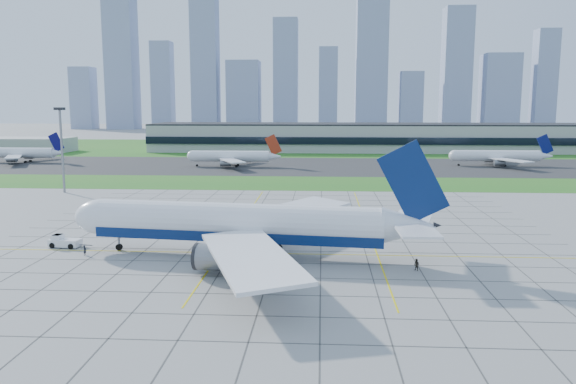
# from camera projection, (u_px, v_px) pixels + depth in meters

# --- Properties ---
(ground) EXTENTS (1400.00, 1400.00, 0.00)m
(ground) POSITION_uv_depth(u_px,v_px,m) (277.00, 251.00, 102.08)
(ground) COLOR #9C9C96
(ground) RESTS_ON ground
(grass_median) EXTENTS (700.00, 35.00, 0.04)m
(grass_median) POSITION_uv_depth(u_px,v_px,m) (298.00, 183.00, 190.85)
(grass_median) COLOR #226D1F
(grass_median) RESTS_ON ground
(asphalt_taxiway) EXTENTS (700.00, 75.00, 0.04)m
(asphalt_taxiway) POSITION_uv_depth(u_px,v_px,m) (303.00, 166.00, 245.10)
(asphalt_taxiway) COLOR #383838
(asphalt_taxiway) RESTS_ON ground
(grass_far) EXTENTS (700.00, 145.00, 0.04)m
(grass_far) POSITION_uv_depth(u_px,v_px,m) (309.00, 147.00, 353.61)
(grass_far) COLOR #226D1F
(grass_far) RESTS_ON ground
(apron_markings) EXTENTS (120.00, 130.00, 0.03)m
(apron_markings) POSITION_uv_depth(u_px,v_px,m) (283.00, 237.00, 112.99)
(apron_markings) COLOR #474744
(apron_markings) RESTS_ON ground
(terminal) EXTENTS (260.00, 43.00, 15.80)m
(terminal) POSITION_uv_depth(u_px,v_px,m) (377.00, 137.00, 325.22)
(terminal) COLOR #B7B7B2
(terminal) RESTS_ON ground
(service_block) EXTENTS (50.00, 25.00, 8.00)m
(service_block) POSITION_uv_depth(u_px,v_px,m) (26.00, 145.00, 318.20)
(service_block) COLOR #B7B7B2
(service_block) RESTS_ON ground
(light_mast) EXTENTS (2.50, 2.50, 25.60)m
(light_mast) POSITION_uv_depth(u_px,v_px,m) (61.00, 139.00, 167.92)
(light_mast) COLOR gray
(light_mast) RESTS_ON ground
(city_skyline) EXTENTS (523.00, 32.40, 160.00)m
(city_skyline) POSITION_uv_depth(u_px,v_px,m) (307.00, 75.00, 606.49)
(city_skyline) COLOR #8E9BBA
(city_skyline) RESTS_ON ground
(airliner) EXTENTS (65.98, 66.51, 20.80)m
(airliner) POSITION_uv_depth(u_px,v_px,m) (240.00, 224.00, 97.58)
(airliner) COLOR white
(airliner) RESTS_ON ground
(pushback_tug) EXTENTS (8.40, 3.46, 2.31)m
(pushback_tug) POSITION_uv_depth(u_px,v_px,m) (64.00, 242.00, 104.68)
(pushback_tug) COLOR white
(pushback_tug) RESTS_ON ground
(crew_near) EXTENTS (0.54, 0.71, 1.77)m
(crew_near) POSITION_uv_depth(u_px,v_px,m) (85.00, 250.00, 98.91)
(crew_near) COLOR black
(crew_near) RESTS_ON ground
(crew_far) EXTENTS (1.20, 1.18, 1.95)m
(crew_far) POSITION_uv_depth(u_px,v_px,m) (417.00, 265.00, 89.57)
(crew_far) COLOR black
(crew_far) RESTS_ON ground
(distant_jet_0) EXTENTS (35.20, 42.66, 14.08)m
(distant_jet_0) POSITION_uv_depth(u_px,v_px,m) (23.00, 153.00, 259.11)
(distant_jet_0) COLOR white
(distant_jet_0) RESTS_ON ground
(distant_jet_1) EXTENTS (38.83, 42.66, 14.08)m
(distant_jet_1) POSITION_uv_depth(u_px,v_px,m) (232.00, 156.00, 241.41)
(distant_jet_1) COLOR white
(distant_jet_1) RESTS_ON ground
(distant_jet_2) EXTENTS (42.05, 42.66, 14.08)m
(distant_jet_2) POSITION_uv_depth(u_px,v_px,m) (498.00, 156.00, 243.51)
(distant_jet_2) COLOR white
(distant_jet_2) RESTS_ON ground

